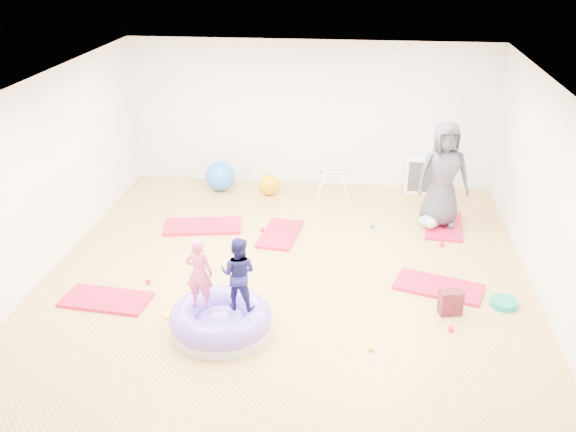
# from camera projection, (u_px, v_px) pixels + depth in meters

# --- Properties ---
(room) EXTENTS (7.01, 8.01, 2.81)m
(room) POSITION_uv_depth(u_px,v_px,m) (285.00, 191.00, 8.64)
(room) COLOR tan
(room) RESTS_ON ground
(gym_mat_front_left) EXTENTS (1.23, 0.70, 0.05)m
(gym_mat_front_left) POSITION_uv_depth(u_px,v_px,m) (106.00, 300.00, 8.71)
(gym_mat_front_left) COLOR #CB0335
(gym_mat_front_left) RESTS_ON ground
(gym_mat_mid_left) EXTENTS (1.39, 0.86, 0.05)m
(gym_mat_mid_left) POSITION_uv_depth(u_px,v_px,m) (203.00, 226.00, 10.88)
(gym_mat_mid_left) COLOR #CB0335
(gym_mat_mid_left) RESTS_ON ground
(gym_mat_center_back) EXTENTS (0.69, 1.19, 0.05)m
(gym_mat_center_back) POSITION_uv_depth(u_px,v_px,m) (280.00, 234.00, 10.60)
(gym_mat_center_back) COLOR #CB0335
(gym_mat_center_back) RESTS_ON ground
(gym_mat_right) EXTENTS (1.33, 0.94, 0.05)m
(gym_mat_right) POSITION_uv_depth(u_px,v_px,m) (439.00, 287.00, 9.02)
(gym_mat_right) COLOR #CB0335
(gym_mat_right) RESTS_ON ground
(gym_mat_rear_right) EXTENTS (0.73, 1.28, 0.05)m
(gym_mat_rear_right) POSITION_uv_depth(u_px,v_px,m) (443.00, 225.00, 10.92)
(gym_mat_rear_right) COLOR #CB0335
(gym_mat_rear_right) RESTS_ON ground
(inflatable_cushion) EXTENTS (1.29, 1.29, 0.41)m
(inflatable_cushion) POSITION_uv_depth(u_px,v_px,m) (221.00, 320.00, 8.01)
(inflatable_cushion) COLOR silver
(inflatable_cushion) RESTS_ON ground
(child_pink) EXTENTS (0.36, 0.25, 0.93)m
(child_pink) POSITION_uv_depth(u_px,v_px,m) (199.00, 270.00, 7.80)
(child_pink) COLOR #ED5086
(child_pink) RESTS_ON inflatable_cushion
(child_navy) EXTENTS (0.51, 0.42, 0.95)m
(child_navy) POSITION_uv_depth(u_px,v_px,m) (238.00, 270.00, 7.77)
(child_navy) COLOR #171754
(child_navy) RESTS_ON inflatable_cushion
(adult_caregiver) EXTENTS (0.95, 0.70, 1.77)m
(adult_caregiver) POSITION_uv_depth(u_px,v_px,m) (443.00, 175.00, 10.56)
(adult_caregiver) COLOR #3A3946
(adult_caregiver) RESTS_ON gym_mat_rear_right
(infant) EXTENTS (0.36, 0.37, 0.21)m
(infant) POSITION_uv_depth(u_px,v_px,m) (430.00, 222.00, 10.73)
(infant) COLOR #9AC0D7
(infant) RESTS_ON gym_mat_rear_right
(ball_pit_balls) EXTENTS (4.36, 3.58, 0.08)m
(ball_pit_balls) POSITION_uv_depth(u_px,v_px,m) (339.00, 270.00, 9.44)
(ball_pit_balls) COLOR yellow
(ball_pit_balls) RESTS_ON ground
(exercise_ball_blue) EXTENTS (0.58, 0.58, 0.58)m
(exercise_ball_blue) POSITION_uv_depth(u_px,v_px,m) (221.00, 176.00, 12.35)
(exercise_ball_blue) COLOR blue
(exercise_ball_blue) RESTS_ON ground
(exercise_ball_orange) EXTENTS (0.40, 0.40, 0.40)m
(exercise_ball_orange) POSITION_uv_depth(u_px,v_px,m) (269.00, 185.00, 12.17)
(exercise_ball_orange) COLOR #DD9300
(exercise_ball_orange) RESTS_ON ground
(infant_play_gym) EXTENTS (0.61, 0.58, 0.46)m
(infant_play_gym) POSITION_uv_depth(u_px,v_px,m) (333.00, 179.00, 12.12)
(infant_play_gym) COLOR white
(infant_play_gym) RESTS_ON ground
(cube_shelf) EXTENTS (0.69, 0.34, 0.69)m
(cube_shelf) POSITION_uv_depth(u_px,v_px,m) (423.00, 174.00, 12.28)
(cube_shelf) COLOR white
(cube_shelf) RESTS_ON ground
(balance_disc) EXTENTS (0.38, 0.38, 0.08)m
(balance_disc) POSITION_uv_depth(u_px,v_px,m) (504.00, 303.00, 8.60)
(balance_disc) COLOR #098571
(balance_disc) RESTS_ON ground
(backpack) EXTENTS (0.33, 0.25, 0.34)m
(backpack) POSITION_uv_depth(u_px,v_px,m) (451.00, 302.00, 8.38)
(backpack) COLOR #A1253C
(backpack) RESTS_ON ground
(yellow_toy) EXTENTS (0.22, 0.22, 0.03)m
(yellow_toy) POSITION_uv_depth(u_px,v_px,m) (171.00, 314.00, 8.39)
(yellow_toy) COLOR yellow
(yellow_toy) RESTS_ON ground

